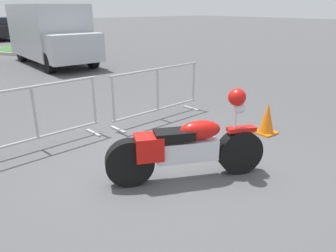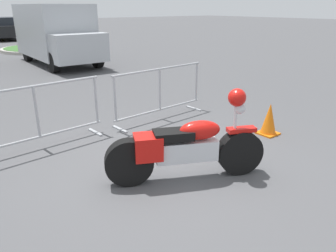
{
  "view_description": "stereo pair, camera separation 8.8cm",
  "coord_description": "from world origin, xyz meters",
  "px_view_note": "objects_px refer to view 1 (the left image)",
  "views": [
    {
      "loc": [
        -2.62,
        -3.32,
        2.23
      ],
      "look_at": [
        0.09,
        0.03,
        0.65
      ],
      "focal_mm": 35.0,
      "sensor_mm": 36.0,
      "label": 1
    },
    {
      "loc": [
        -2.56,
        -3.38,
        2.23
      ],
      "look_at": [
        0.09,
        0.03,
        0.65
      ],
      "focal_mm": 35.0,
      "sensor_mm": 36.0,
      "label": 2
    }
  ],
  "objects_px": {
    "crowd_barrier_near": "(35,117)",
    "delivery_van": "(51,33)",
    "traffic_cone": "(267,119)",
    "crowd_barrier_far": "(158,93)",
    "motorcycle": "(187,147)"
  },
  "relations": [
    {
      "from": "delivery_van",
      "to": "crowd_barrier_far",
      "type": "bearing_deg",
      "value": -5.56
    },
    {
      "from": "crowd_barrier_near",
      "to": "traffic_cone",
      "type": "xyz_separation_m",
      "value": [
        3.52,
        -1.94,
        -0.27
      ]
    },
    {
      "from": "motorcycle",
      "to": "delivery_van",
      "type": "relative_size",
      "value": 0.4
    },
    {
      "from": "crowd_barrier_near",
      "to": "delivery_van",
      "type": "height_order",
      "value": "delivery_van"
    },
    {
      "from": "motorcycle",
      "to": "traffic_cone",
      "type": "bearing_deg",
      "value": 34.09
    },
    {
      "from": "traffic_cone",
      "to": "delivery_van",
      "type": "bearing_deg",
      "value": 90.79
    },
    {
      "from": "delivery_van",
      "to": "traffic_cone",
      "type": "xyz_separation_m",
      "value": [
        0.14,
        -10.16,
        -0.95
      ]
    },
    {
      "from": "motorcycle",
      "to": "crowd_barrier_near",
      "type": "distance_m",
      "value": 2.58
    },
    {
      "from": "traffic_cone",
      "to": "motorcycle",
      "type": "bearing_deg",
      "value": -171.97
    },
    {
      "from": "motorcycle",
      "to": "traffic_cone",
      "type": "xyz_separation_m",
      "value": [
        2.29,
        0.32,
        -0.18
      ]
    },
    {
      "from": "crowd_barrier_near",
      "to": "crowd_barrier_far",
      "type": "height_order",
      "value": "same"
    },
    {
      "from": "motorcycle",
      "to": "delivery_van",
      "type": "xyz_separation_m",
      "value": [
        2.15,
        10.48,
        0.77
      ]
    },
    {
      "from": "motorcycle",
      "to": "crowd_barrier_near",
      "type": "height_order",
      "value": "motorcycle"
    },
    {
      "from": "traffic_cone",
      "to": "crowd_barrier_far",
      "type": "bearing_deg",
      "value": 118.38
    },
    {
      "from": "crowd_barrier_near",
      "to": "traffic_cone",
      "type": "distance_m",
      "value": 4.03
    }
  ]
}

